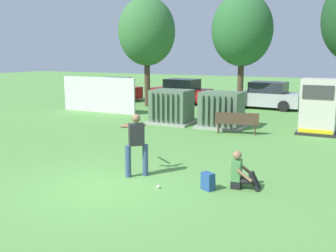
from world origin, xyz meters
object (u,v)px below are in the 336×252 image
(park_bench, at_px, (237,121))
(parked_car_leftmost, at_px, (112,90))
(transformer_west, at_px, (172,107))
(generator_enclosure, at_px, (318,107))
(backpack, at_px, (208,182))
(transformer_mid_west, at_px, (221,110))
(seated_spectator, at_px, (241,174))
(batter, at_px, (136,141))
(sports_ball, at_px, (158,187))
(parked_car_left_of_center, at_px, (181,92))
(parked_car_right_of_center, at_px, (266,96))

(park_bench, xyz_separation_m, parked_car_leftmost, (-11.44, 7.77, 0.22))
(transformer_west, bearing_deg, park_bench, -17.31)
(park_bench, bearing_deg, parked_car_leftmost, 145.82)
(generator_enclosure, relative_size, parked_car_leftmost, 0.54)
(generator_enclosure, distance_m, backpack, 8.74)
(transformer_mid_west, bearing_deg, parked_car_leftmost, 147.48)
(transformer_mid_west, relative_size, seated_spectator, 2.18)
(batter, height_order, sports_ball, batter)
(parked_car_left_of_center, distance_m, parked_car_right_of_center, 5.79)
(generator_enclosure, relative_size, park_bench, 1.25)
(parked_car_left_of_center, bearing_deg, seated_spectator, -60.67)
(batter, bearing_deg, backpack, -5.63)
(transformer_mid_west, relative_size, generator_enclosure, 0.91)
(parked_car_leftmost, xyz_separation_m, parked_car_left_of_center, (5.05, 0.68, 0.00))
(seated_spectator, relative_size, parked_car_left_of_center, 0.22)
(parked_car_right_of_center, bearing_deg, sports_ball, -87.26)
(transformer_west, bearing_deg, sports_ball, -66.50)
(park_bench, bearing_deg, transformer_mid_west, 132.68)
(transformer_west, height_order, transformer_mid_west, same)
(parked_car_leftmost, bearing_deg, parked_car_left_of_center, 7.64)
(sports_ball, xyz_separation_m, backpack, (1.16, 0.46, 0.17))
(sports_ball, distance_m, backpack, 1.26)
(batter, xyz_separation_m, backpack, (2.19, -0.22, -0.76))
(backpack, xyz_separation_m, parked_car_right_of_center, (-1.91, 15.26, 0.54))
(park_bench, xyz_separation_m, sports_ball, (0.15, -7.41, -0.49))
(park_bench, bearing_deg, transformer_west, 162.69)
(backpack, height_order, parked_car_left_of_center, parked_car_left_of_center)
(seated_spectator, bearing_deg, backpack, -145.28)
(parked_car_left_of_center, bearing_deg, parked_car_leftmost, -172.36)
(parked_car_right_of_center, bearing_deg, backpack, -82.87)
(backpack, relative_size, parked_car_left_of_center, 0.10)
(transformer_mid_west, xyz_separation_m, generator_enclosure, (4.08, 0.42, 0.35))
(generator_enclosure, bearing_deg, parked_car_left_of_center, 143.82)
(generator_enclosure, xyz_separation_m, backpack, (-1.70, -8.52, -0.92))
(parked_car_leftmost, bearing_deg, transformer_west, -40.18)
(transformer_west, height_order, parked_car_left_of_center, same)
(backpack, bearing_deg, park_bench, 100.68)
(transformer_mid_west, distance_m, park_bench, 1.59)
(batter, bearing_deg, transformer_west, 108.81)
(transformer_west, height_order, sports_ball, transformer_west)
(transformer_west, bearing_deg, generator_enclosure, 4.04)
(parked_car_leftmost, distance_m, parked_car_left_of_center, 5.10)
(seated_spectator, distance_m, backpack, 0.85)
(sports_ball, bearing_deg, batter, 146.85)
(batter, height_order, backpack, batter)
(transformer_mid_west, bearing_deg, seated_spectator, -68.15)
(transformer_west, distance_m, transformer_mid_west, 2.49)
(sports_ball, xyz_separation_m, seated_spectator, (1.84, 0.93, 0.33))
(parked_car_right_of_center, bearing_deg, park_bench, -85.89)
(transformer_mid_west, bearing_deg, transformer_west, -178.97)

